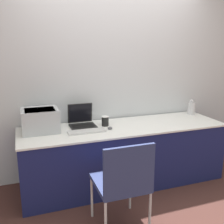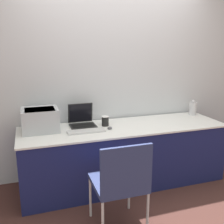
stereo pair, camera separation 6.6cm
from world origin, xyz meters
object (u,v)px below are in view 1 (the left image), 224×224
metal_pitcher (191,108)px  coffee_cup (105,121)px  chair (123,180)px  laptop_left (82,121)px  external_keyboard (87,131)px  printer (40,119)px  mouse (110,128)px

metal_pitcher → coffee_cup: bearing=-174.4°
metal_pitcher → chair: (-1.49, -1.09, -0.31)m
laptop_left → external_keyboard: size_ratio=0.72×
laptop_left → chair: (0.12, -1.05, -0.27)m
chair → external_keyboard: bearing=99.1°
laptop_left → metal_pitcher: bearing=1.2°
coffee_cup → laptop_left: bearing=160.3°
printer → coffee_cup: 0.77m
coffee_cup → chair: 1.01m
chair → metal_pitcher: bearing=36.2°
external_keyboard → printer: bearing=156.5°
laptop_left → chair: size_ratio=0.34×
printer → external_keyboard: printer is taller
external_keyboard → coffee_cup: coffee_cup is taller
metal_pitcher → printer: bearing=-177.6°
printer → metal_pitcher: 2.10m
coffee_cup → printer: bearing=176.7°
printer → chair: bearing=-58.6°
laptop_left → metal_pitcher: (1.61, 0.03, 0.04)m
external_keyboard → coffee_cup: size_ratio=3.51×
external_keyboard → metal_pitcher: size_ratio=1.98×
printer → coffee_cup: printer is taller
printer → metal_pitcher: printer is taller
external_keyboard → mouse: size_ratio=7.48×
laptop_left → coffee_cup: (0.27, -0.10, 0.00)m
metal_pitcher → mouse: bearing=-167.9°
external_keyboard → chair: bearing=-80.9°
mouse → metal_pitcher: 1.36m
mouse → external_keyboard: bearing=-177.3°
laptop_left → mouse: laptop_left is taller
coffee_cup → mouse: size_ratio=2.13×
printer → mouse: printer is taller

